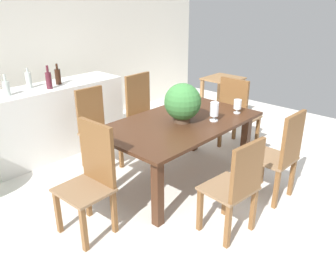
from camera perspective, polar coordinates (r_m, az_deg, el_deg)
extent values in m
plane|color=silver|center=(4.19, 2.30, -7.64)|extent=(7.04, 7.04, 0.00)
cube|color=silver|center=(5.71, -18.37, 13.34)|extent=(6.40, 0.10, 2.60)
cube|color=#422616|center=(3.90, 1.95, 1.97)|extent=(1.84, 1.08, 0.04)
cube|color=#422616|center=(3.29, -1.73, -9.51)|extent=(0.09, 0.09, 0.72)
cube|color=#422616|center=(4.43, 12.64, -1.24)|extent=(0.09, 0.09, 0.72)
cube|color=#422616|center=(3.84, -10.62, -4.95)|extent=(0.09, 0.09, 0.72)
cube|color=#422616|center=(4.85, 4.30, 1.38)|extent=(0.09, 0.09, 0.72)
cube|color=brown|center=(4.27, -11.33, -4.14)|extent=(0.05, 0.05, 0.44)
cube|color=brown|center=(4.44, -7.77, -2.83)|extent=(0.05, 0.05, 0.44)
cube|color=brown|center=(4.55, -13.82, -2.66)|extent=(0.05, 0.05, 0.44)
cube|color=brown|center=(4.70, -10.38, -1.48)|extent=(0.05, 0.05, 0.44)
cube|color=olive|center=(4.39, -11.05, 0.00)|extent=(0.43, 0.45, 0.03)
cube|color=brown|center=(4.45, -12.73, 4.10)|extent=(0.38, 0.06, 0.55)
cube|color=brown|center=(4.73, -3.48, -1.00)|extent=(0.04, 0.04, 0.44)
cube|color=brown|center=(5.00, -0.22, 0.39)|extent=(0.04, 0.04, 0.44)
cube|color=brown|center=(4.96, -6.33, 0.06)|extent=(0.04, 0.04, 0.44)
cube|color=brown|center=(5.22, -3.06, 1.34)|extent=(0.04, 0.04, 0.44)
cube|color=olive|center=(4.89, -3.32, 2.76)|extent=(0.49, 0.43, 0.03)
cube|color=brown|center=(4.92, -4.99, 6.59)|extent=(0.44, 0.05, 0.59)
cube|color=brown|center=(3.56, 9.47, -9.85)|extent=(0.05, 0.05, 0.44)
cube|color=brown|center=(3.31, 5.29, -12.27)|extent=(0.05, 0.05, 0.44)
cube|color=brown|center=(3.40, 13.89, -11.93)|extent=(0.05, 0.05, 0.44)
cube|color=brown|center=(3.14, 9.85, -14.71)|extent=(0.05, 0.05, 0.44)
cube|color=olive|center=(3.22, 9.91, -8.72)|extent=(0.49, 0.45, 0.03)
cube|color=brown|center=(3.00, 12.97, -5.76)|extent=(0.41, 0.08, 0.49)
cube|color=brown|center=(5.18, 14.54, 0.44)|extent=(0.04, 0.04, 0.44)
cube|color=brown|center=(5.35, 10.92, 1.48)|extent=(0.04, 0.04, 0.44)
cube|color=brown|center=(4.86, 12.35, -0.85)|extent=(0.04, 0.04, 0.44)
cube|color=brown|center=(5.04, 8.57, 0.30)|extent=(0.04, 0.04, 0.44)
cube|color=olive|center=(5.02, 11.80, 2.83)|extent=(0.47, 0.46, 0.03)
cube|color=brown|center=(4.75, 10.77, 5.62)|extent=(0.04, 0.42, 0.58)
cube|color=brown|center=(4.19, 15.27, -5.08)|extent=(0.05, 0.05, 0.44)
cube|color=brown|center=(3.91, 12.68, -6.87)|extent=(0.05, 0.05, 0.44)
cube|color=brown|center=(4.05, 19.77, -6.64)|extent=(0.05, 0.05, 0.44)
cube|color=brown|center=(3.77, 17.42, -8.64)|extent=(0.05, 0.05, 0.44)
cube|color=olive|center=(3.87, 16.66, -3.76)|extent=(0.44, 0.45, 0.03)
cube|color=brown|center=(3.68, 19.86, -0.74)|extent=(0.39, 0.05, 0.54)
cube|color=brown|center=(3.43, -17.71, -12.07)|extent=(0.05, 0.05, 0.44)
cube|color=brown|center=(3.15, -13.71, -14.99)|extent=(0.05, 0.05, 0.44)
cube|color=brown|center=(3.58, -13.10, -9.95)|extent=(0.05, 0.05, 0.44)
cube|color=brown|center=(3.31, -8.90, -12.49)|extent=(0.05, 0.05, 0.44)
cube|color=olive|center=(3.24, -13.76, -8.91)|extent=(0.43, 0.48, 0.03)
cube|color=brown|center=(3.19, -11.57, -2.96)|extent=(0.05, 0.43, 0.59)
cylinder|color=#4C3828|center=(3.86, 2.42, 2.68)|extent=(0.18, 0.18, 0.08)
sphere|color=#387538|center=(3.80, 2.47, 5.43)|extent=(0.41, 0.41, 0.41)
sphere|color=#DB9EB2|center=(3.93, 2.87, 6.86)|extent=(0.04, 0.04, 0.04)
sphere|color=#DB9EB2|center=(3.87, 3.85, 6.26)|extent=(0.04, 0.04, 0.04)
sphere|color=#DB9EB2|center=(3.82, 0.10, 5.74)|extent=(0.06, 0.06, 0.06)
cylinder|color=silver|center=(4.24, 11.30, 3.57)|extent=(0.08, 0.08, 0.01)
cylinder|color=silver|center=(4.23, 11.33, 3.92)|extent=(0.03, 0.03, 0.04)
cylinder|color=silver|center=(4.20, 11.41, 4.92)|extent=(0.09, 0.09, 0.11)
cylinder|color=silver|center=(3.94, 7.56, 2.35)|extent=(0.10, 0.10, 0.01)
cylinder|color=silver|center=(3.93, 7.58, 2.76)|extent=(0.02, 0.02, 0.05)
cylinder|color=silver|center=(3.90, 7.65, 4.17)|extent=(0.10, 0.10, 0.16)
cylinder|color=silver|center=(4.23, 0.53, 3.96)|extent=(0.06, 0.06, 0.00)
cylinder|color=silver|center=(4.22, 0.53, 4.44)|extent=(0.01, 0.01, 0.07)
cone|color=silver|center=(4.20, 0.53, 5.32)|extent=(0.07, 0.07, 0.06)
cube|color=silver|center=(5.01, -17.95, 2.44)|extent=(1.91, 0.58, 0.95)
cylinder|color=#B2BFB7|center=(4.82, -22.00, 8.31)|extent=(0.07, 0.07, 0.20)
cylinder|color=#B2BFB7|center=(4.79, -22.23, 9.80)|extent=(0.03, 0.03, 0.06)
cylinder|color=#B2BFB7|center=(4.56, -25.10, 6.90)|extent=(0.08, 0.08, 0.17)
cylinder|color=#B2BFB7|center=(4.53, -25.37, 8.44)|extent=(0.03, 0.03, 0.08)
cylinder|color=#511E28|center=(4.70, -19.07, 8.42)|extent=(0.07, 0.07, 0.21)
cylinder|color=#511E28|center=(4.67, -19.31, 10.18)|extent=(0.03, 0.03, 0.09)
cylinder|color=black|center=(4.89, -17.71, 9.08)|extent=(0.08, 0.08, 0.20)
cylinder|color=black|center=(4.86, -17.90, 10.65)|extent=(0.03, 0.03, 0.07)
cube|color=olive|center=(6.01, 9.09, 9.11)|extent=(0.60, 0.56, 0.02)
cube|color=olive|center=(5.78, 9.40, 4.67)|extent=(0.05, 0.05, 0.72)
cube|color=olive|center=(6.20, 12.07, 5.72)|extent=(0.05, 0.05, 0.72)
cube|color=olive|center=(6.04, 5.58, 5.66)|extent=(0.05, 0.05, 0.72)
cube|color=olive|center=(6.45, 8.40, 6.62)|extent=(0.05, 0.05, 0.72)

